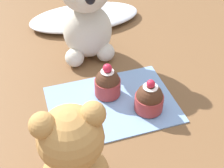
{
  "coord_description": "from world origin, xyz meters",
  "views": [
    {
      "loc": [
        -0.14,
        -0.43,
        0.45
      ],
      "look_at": [
        0.0,
        0.0,
        0.06
      ],
      "focal_mm": 50.0,
      "sensor_mm": 36.0,
      "label": 1
    }
  ],
  "objects": [
    {
      "name": "cupcake_near_cream_bear",
      "position": [
        -0.0,
        0.03,
        0.03
      ],
      "size": [
        0.05,
        0.05,
        0.08
      ],
      "color": "#993333",
      "rests_on": "knitted_placemat"
    },
    {
      "name": "cupcake_near_tan_bear",
      "position": [
        0.06,
        -0.04,
        0.03
      ],
      "size": [
        0.06,
        0.06,
        0.07
      ],
      "color": "#993333",
      "rests_on": "knitted_placemat"
    },
    {
      "name": "teddy_bear_tan",
      "position": [
        -0.11,
        -0.18,
        0.09
      ],
      "size": [
        0.1,
        0.1,
        0.2
      ],
      "rotation": [
        0.0,
        0.0,
        3.13
      ],
      "color": "#B78447",
      "rests_on": "ground_plane"
    },
    {
      "name": "ground_plane",
      "position": [
        0.0,
        0.0,
        0.0
      ],
      "size": [
        4.0,
        4.0,
        0.0
      ],
      "primitive_type": "plane",
      "color": "brown"
    },
    {
      "name": "knitted_placemat",
      "position": [
        0.0,
        0.0,
        0.0
      ],
      "size": [
        0.25,
        0.18,
        0.01
      ],
      "primitive_type": "cube",
      "color": "#7A9ED1",
      "rests_on": "ground_plane"
    },
    {
      "name": "tulle_cloth",
      "position": [
        0.03,
        0.34,
        0.02
      ],
      "size": [
        0.31,
        0.16,
        0.03
      ],
      "primitive_type": "ellipsoid",
      "color": "silver",
      "rests_on": "ground_plane"
    },
    {
      "name": "teddy_bear_cream",
      "position": [
        -0.0,
        0.18,
        0.12
      ],
      "size": [
        0.12,
        0.13,
        0.24
      ],
      "rotation": [
        0.0,
        0.0,
        -0.01
      ],
      "color": "beige",
      "rests_on": "ground_plane"
    }
  ]
}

